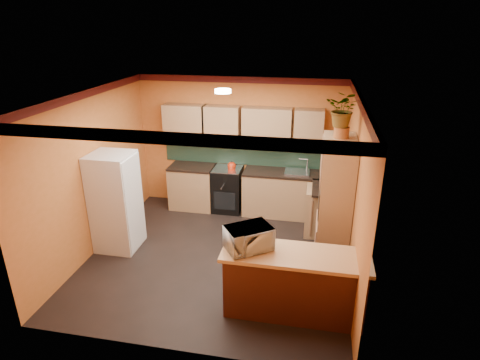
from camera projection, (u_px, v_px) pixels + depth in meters
name	position (u px, v px, depth m)	size (l,w,h in m)	color
room_shell	(220.00, 132.00, 6.22)	(4.24, 4.24, 2.72)	black
base_cabinets_back	(258.00, 192.00, 8.15)	(3.65, 0.60, 0.88)	tan
countertop_back	(258.00, 171.00, 7.98)	(3.65, 0.62, 0.04)	black
stove	(228.00, 189.00, 8.26)	(0.58, 0.58, 0.91)	black
kettle	(232.00, 166.00, 7.99)	(0.17, 0.17, 0.18)	red
sink	(297.00, 172.00, 7.83)	(0.48, 0.40, 0.03)	silver
base_cabinets_right	(328.00, 212.00, 7.32)	(0.60, 0.80, 0.88)	tan
countertop_right	(330.00, 189.00, 7.15)	(0.62, 0.80, 0.04)	black
fridge	(116.00, 202.00, 6.75)	(0.68, 0.66, 1.70)	white
pantry	(335.00, 204.00, 6.21)	(0.48, 0.90, 2.10)	tan
fern_pot	(341.00, 132.00, 5.83)	(0.22, 0.22, 0.16)	#995025
fern	(344.00, 109.00, 5.70)	(0.47, 0.41, 0.52)	tan
breakfast_bar	(294.00, 285.00, 5.29)	(1.80, 0.55, 0.88)	#461910
bar_top	(296.00, 255.00, 5.12)	(1.90, 0.65, 0.05)	tan
microwave	(249.00, 238.00, 5.16)	(0.57, 0.39, 0.32)	white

